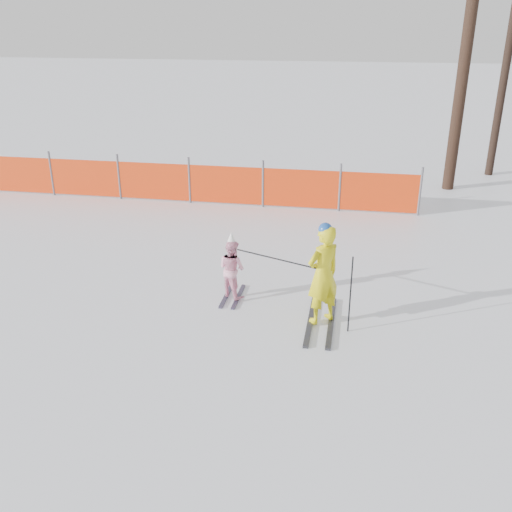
{
  "coord_description": "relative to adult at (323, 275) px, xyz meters",
  "views": [
    {
      "loc": [
        1.56,
        -8.09,
        4.67
      ],
      "look_at": [
        0.0,
        0.5,
        1.0
      ],
      "focal_mm": 40.0,
      "sensor_mm": 36.0,
      "label": 1
    }
  ],
  "objects": [
    {
      "name": "ski_poles",
      "position": [
        -0.23,
        0.08,
        -0.06
      ],
      "size": [
        1.99,
        0.83,
        1.3
      ],
      "color": "black",
      "rests_on": "ground"
    },
    {
      "name": "tree_trunks",
      "position": [
        4.41,
        9.24,
        1.85
      ],
      "size": [
        4.93,
        2.19,
        5.69
      ],
      "color": "black",
      "rests_on": "ground"
    },
    {
      "name": "safety_fence",
      "position": [
        -5.98,
        5.98,
        -0.31
      ],
      "size": [
        16.06,
        0.06,
        1.25
      ],
      "color": "#595960",
      "rests_on": "ground"
    },
    {
      "name": "ground",
      "position": [
        -1.14,
        -0.23,
        -0.87
      ],
      "size": [
        120.0,
        120.0,
        0.0
      ],
      "primitive_type": "plane",
      "color": "white",
      "rests_on": "ground"
    },
    {
      "name": "child",
      "position": [
        -1.64,
        0.66,
        -0.3
      ],
      "size": [
        0.65,
        0.96,
        1.25
      ],
      "color": "black",
      "rests_on": "ground"
    },
    {
      "name": "adult",
      "position": [
        0.0,
        0.0,
        0.0
      ],
      "size": [
        0.72,
        1.69,
        1.75
      ],
      "color": "black",
      "rests_on": "ground"
    }
  ]
}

